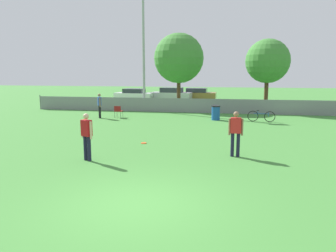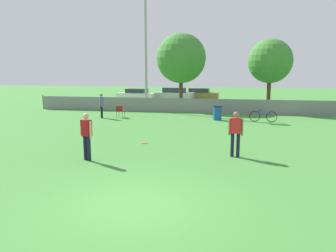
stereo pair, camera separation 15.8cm
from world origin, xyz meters
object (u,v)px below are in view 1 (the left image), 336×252
player_thrower_red (236,131)px  trash_bin (216,113)px  tree_far_right (268,61)px  player_defender_red (87,134)px  frisbee_disc (144,143)px  folding_chair_sideline (118,111)px  parked_car_tan (197,94)px  parked_car_white (134,94)px  tree_near_pole (179,58)px  light_pole (143,40)px  parked_car_silver (172,94)px  spectator_in_blue (100,104)px  bicycle_sideline (261,116)px

player_thrower_red → trash_bin: 9.43m
tree_far_right → player_defender_red: tree_far_right is taller
frisbee_disc → folding_chair_sideline: bearing=116.7°
frisbee_disc → trash_bin: 8.28m
frisbee_disc → parked_car_tan: (0.07, 23.05, 0.63)m
player_thrower_red → parked_car_white: (-10.68, 22.82, -0.35)m
player_defender_red → tree_near_pole: bearing=114.9°
light_pole → trash_bin: size_ratio=10.09×
frisbee_disc → parked_car_silver: size_ratio=0.06×
tree_far_right → light_pole: bearing=-172.0°
tree_far_right → player_thrower_red: bearing=-99.8°
light_pole → spectator_in_blue: (-1.84, -4.95, -4.63)m
parked_car_silver → trash_bin: bearing=-61.1°
parked_car_silver → spectator_in_blue: bearing=-91.4°
bicycle_sideline → parked_car_white: (-12.45, 13.67, 0.28)m
parked_car_white → parked_car_silver: parked_car_silver is taller
light_pole → folding_chair_sideline: 6.85m
player_thrower_red → parked_car_silver: bearing=107.5°
player_defender_red → frisbee_disc: 3.51m
parked_car_tan → parked_car_white: bearing=-162.8°
light_pole → parked_car_silver: (0.55, 9.78, -4.92)m
tree_far_right → bicycle_sideline: 7.01m
tree_near_pole → parked_car_silver: (-2.02, 7.94, -3.57)m
frisbee_disc → parked_car_tan: 23.06m
light_pole → parked_car_tan: size_ratio=2.21×
folding_chair_sideline → parked_car_white: 13.94m
bicycle_sideline → trash_bin: (-2.89, 0.20, 0.13)m
spectator_in_blue → frisbee_disc: spectator_in_blue is taller
tree_near_pole → parked_car_tan: tree_near_pole is taller
player_defender_red → frisbee_disc: player_defender_red is taller
tree_near_pole → trash_bin: size_ratio=6.66×
player_thrower_red → frisbee_disc: 4.38m
bicycle_sideline → trash_bin: bearing=-178.2°
light_pole → frisbee_disc: light_pole is taller
trash_bin → parked_car_white: size_ratio=0.22×
folding_chair_sideline → parked_car_silver: (1.21, 14.31, 0.18)m
player_thrower_red → bicycle_sideline: bearing=80.9°
tree_near_pole → player_thrower_red: size_ratio=3.71×
spectator_in_blue → tree_far_right: bearing=-91.9°
frisbee_disc → player_defender_red: bearing=-111.7°
player_thrower_red → folding_chair_sideline: bearing=132.1°
spectator_in_blue → folding_chair_sideline: spectator_in_blue is taller
tree_far_right → parked_car_white: size_ratio=1.31×
bicycle_sideline → spectator_in_blue: bearing=-172.3°
player_defender_red → spectator_in_blue: player_defender_red is taller
tree_far_right → player_thrower_red: (-2.62, -15.09, -2.97)m
tree_near_pole → tree_far_right: (7.18, -0.46, -0.30)m
tree_near_pole → player_defender_red: 17.43m
spectator_in_blue → trash_bin: (7.85, 0.58, -0.48)m
player_thrower_red → frisbee_disc: size_ratio=6.50×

